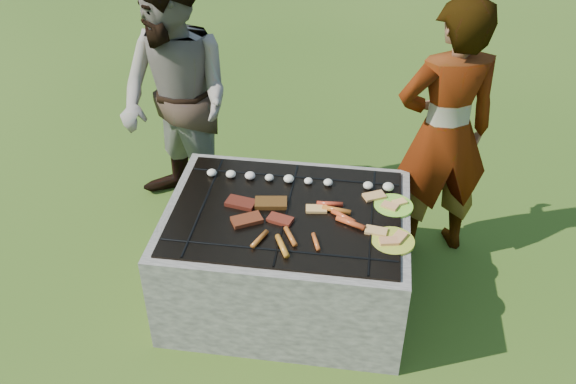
{
  "coord_description": "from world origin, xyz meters",
  "views": [
    {
      "loc": [
        0.39,
        -2.67,
        2.68
      ],
      "look_at": [
        0.0,
        0.05,
        0.7
      ],
      "focal_mm": 40.0,
      "sensor_mm": 36.0,
      "label": 1
    }
  ],
  "objects_px": {
    "fire_pit": "(287,258)",
    "cook": "(444,134)",
    "plate_far": "(393,206)",
    "plate_near": "(393,241)",
    "bystander": "(176,103)"
  },
  "relations": [
    {
      "from": "plate_far",
      "to": "bystander",
      "type": "xyz_separation_m",
      "value": [
        -1.35,
        0.57,
        0.22
      ]
    },
    {
      "from": "fire_pit",
      "to": "plate_far",
      "type": "bearing_deg",
      "value": 13.24
    },
    {
      "from": "cook",
      "to": "plate_near",
      "type": "bearing_deg",
      "value": 53.34
    },
    {
      "from": "fire_pit",
      "to": "cook",
      "type": "distance_m",
      "value": 1.14
    },
    {
      "from": "plate_near",
      "to": "bystander",
      "type": "relative_size",
      "value": 0.15
    },
    {
      "from": "fire_pit",
      "to": "cook",
      "type": "height_order",
      "value": "cook"
    },
    {
      "from": "plate_near",
      "to": "bystander",
      "type": "bearing_deg",
      "value": 147.36
    },
    {
      "from": "plate_far",
      "to": "bystander",
      "type": "bearing_deg",
      "value": 157.13
    },
    {
      "from": "bystander",
      "to": "fire_pit",
      "type": "bearing_deg",
      "value": -6.82
    },
    {
      "from": "plate_far",
      "to": "plate_near",
      "type": "distance_m",
      "value": 0.29
    },
    {
      "from": "cook",
      "to": "fire_pit",
      "type": "bearing_deg",
      "value": 18.02
    },
    {
      "from": "plate_far",
      "to": "cook",
      "type": "distance_m",
      "value": 0.56
    },
    {
      "from": "fire_pit",
      "to": "plate_far",
      "type": "xyz_separation_m",
      "value": [
        0.56,
        0.13,
        0.33
      ]
    },
    {
      "from": "fire_pit",
      "to": "plate_near",
      "type": "height_order",
      "value": "plate_near"
    },
    {
      "from": "fire_pit",
      "to": "plate_near",
      "type": "distance_m",
      "value": 0.67
    }
  ]
}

